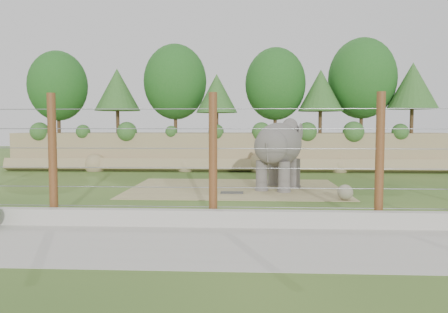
{
  "coord_description": "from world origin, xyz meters",
  "views": [
    {
      "loc": [
        1.02,
        -17.72,
        2.98
      ],
      "look_at": [
        0.0,
        2.0,
        1.6
      ],
      "focal_mm": 35.0,
      "sensor_mm": 36.0,
      "label": 1
    }
  ],
  "objects": [
    {
      "name": "ground",
      "position": [
        0.0,
        0.0,
        0.0
      ],
      "size": [
        90.0,
        90.0,
        0.0
      ],
      "primitive_type": "plane",
      "color": "#345821",
      "rests_on": "ground"
    },
    {
      "name": "stone_ball",
      "position": [
        4.97,
        -0.2,
        0.33
      ],
      "size": [
        0.63,
        0.63,
        0.63
      ],
      "primitive_type": "sphere",
      "color": "gray",
      "rests_on": "dirt_patch"
    },
    {
      "name": "barrier_fence",
      "position": [
        0.0,
        -4.5,
        2.0
      ],
      "size": [
        20.26,
        0.26,
        4.0
      ],
      "color": "#542E13",
      "rests_on": "ground"
    },
    {
      "name": "dirt_patch",
      "position": [
        0.5,
        3.0,
        0.01
      ],
      "size": [
        10.0,
        7.0,
        0.02
      ],
      "primitive_type": "cube",
      "color": "#99885C",
      "rests_on": "ground"
    },
    {
      "name": "retaining_wall",
      "position": [
        0.0,
        -5.0,
        0.25
      ],
      "size": [
        26.0,
        0.35,
        0.5
      ],
      "primitive_type": "cube",
      "color": "#BAB7AD",
      "rests_on": "ground"
    },
    {
      "name": "drain_grate",
      "position": [
        0.38,
        1.47,
        0.04
      ],
      "size": [
        1.0,
        0.6,
        0.03
      ],
      "primitive_type": "cube",
      "color": "#262628",
      "rests_on": "dirt_patch"
    },
    {
      "name": "elephant",
      "position": [
        2.54,
        2.86,
        1.64
      ],
      "size": [
        3.12,
        4.41,
        3.29
      ],
      "primitive_type": null,
      "rotation": [
        0.0,
        0.0,
        -0.38
      ],
      "color": "#59534F",
      "rests_on": "ground"
    },
    {
      "name": "back_embankment",
      "position": [
        0.59,
        12.68,
        3.97
      ],
      "size": [
        30.0,
        5.52,
        8.77
      ],
      "color": "tan",
      "rests_on": "ground"
    },
    {
      "name": "walkway",
      "position": [
        0.0,
        -7.0,
        0.01
      ],
      "size": [
        26.0,
        4.0,
        0.01
      ],
      "primitive_type": "cube",
      "color": "#BAB7AD",
      "rests_on": "ground"
    }
  ]
}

